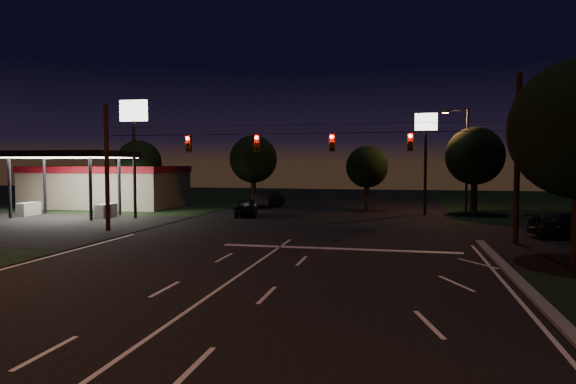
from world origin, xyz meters
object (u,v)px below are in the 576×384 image
(utility_pole_right, at_px, (515,244))
(car_oncoming_a, at_px, (246,207))
(car_oncoming_b, at_px, (269,199))
(car_cross, at_px, (574,226))

(utility_pole_right, bearing_deg, car_oncoming_a, 149.29)
(utility_pole_right, xyz_separation_m, car_oncoming_a, (-18.26, 10.85, 0.75))
(car_oncoming_b, relative_size, car_cross, 0.95)
(car_oncoming_a, distance_m, car_oncoming_b, 9.10)
(car_oncoming_a, height_order, car_cross, car_oncoming_a)
(car_cross, bearing_deg, utility_pole_right, 110.39)
(car_oncoming_a, height_order, car_oncoming_b, car_oncoming_b)
(utility_pole_right, height_order, car_oncoming_b, utility_pole_right)
(utility_pole_right, relative_size, car_cross, 1.79)
(car_oncoming_a, xyz_separation_m, car_cross, (21.98, -7.87, -0.02))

